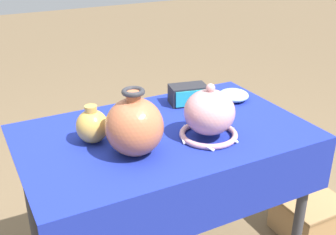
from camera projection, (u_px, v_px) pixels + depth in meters
display_table at (166, 152)px, 1.67m from camera, size 1.12×0.70×0.79m
vase_tall_bulbous at (134, 126)px, 1.44m from camera, size 0.20×0.20×0.24m
vase_dome_bell at (209, 115)px, 1.56m from camera, size 0.23×0.22×0.22m
mosaic_tile_box at (188, 94)px, 1.88m from camera, size 0.18×0.13×0.08m
jar_round_ochre at (92, 126)px, 1.54m from camera, size 0.12×0.12×0.14m
bowl_shallow_celadon at (233, 95)px, 1.92m from camera, size 0.14×0.14×0.05m
wooden_crate at (309, 215)px, 2.24m from camera, size 0.32×0.30×0.21m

